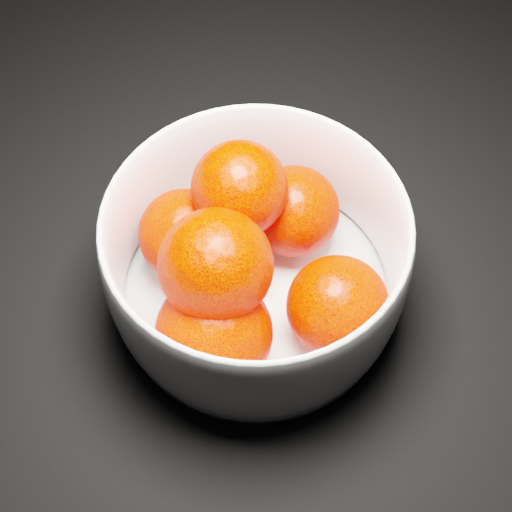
{
  "coord_description": "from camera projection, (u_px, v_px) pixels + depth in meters",
  "views": [
    {
      "loc": [
        0.22,
        -0.07,
        0.56
      ],
      "look_at": [
        0.19,
        0.25,
        0.07
      ],
      "focal_mm": 50.0,
      "sensor_mm": 36.0,
      "label": 1
    }
  ],
  "objects": [
    {
      "name": "orange_pile",
      "position": [
        246.0,
        263.0,
        0.58
      ],
      "size": [
        0.22,
        0.21,
        0.14
      ],
      "color": "#FF1800",
      "rests_on": "bowl"
    },
    {
      "name": "bowl",
      "position": [
        256.0,
        260.0,
        0.59
      ],
      "size": [
        0.25,
        0.25,
        0.12
      ],
      "rotation": [
        0.0,
        0.0,
        -0.05
      ],
      "color": "silver",
      "rests_on": "ground"
    }
  ]
}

